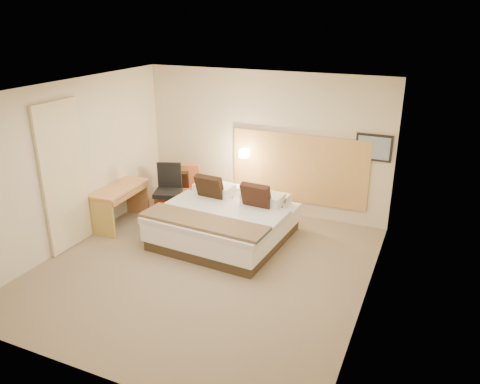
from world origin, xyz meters
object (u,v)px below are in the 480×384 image
at_px(lounge_chair, 179,193).
at_px(desk, 120,195).
at_px(desk_chair, 169,197).
at_px(bed, 225,221).
at_px(side_table, 211,201).

bearing_deg(lounge_chair, desk, -118.90).
bearing_deg(desk, desk_chair, 43.01).
xyz_separation_m(bed, lounge_chair, (-1.41, 0.84, 0.01)).
distance_m(bed, desk, 2.02).
xyz_separation_m(bed, desk_chair, (-1.35, 0.38, 0.10)).
bearing_deg(lounge_chair, desk_chair, -82.60).
distance_m(bed, lounge_chair, 1.64).
bearing_deg(bed, desk, -173.76).
relative_size(side_table, desk_chair, 0.59).
bearing_deg(desk_chair, desk, -136.99).
height_order(bed, desk, bed).
bearing_deg(side_table, desk, -142.13).
distance_m(lounge_chair, desk, 1.23).
xyz_separation_m(side_table, desk, (-1.31, -1.02, 0.28)).
bearing_deg(lounge_chair, side_table, -3.03).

